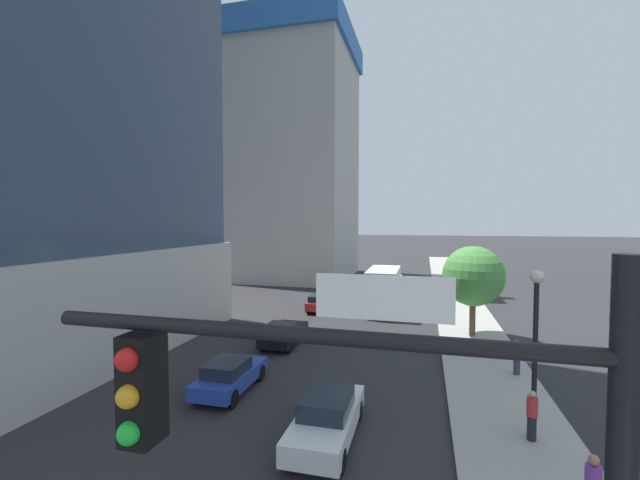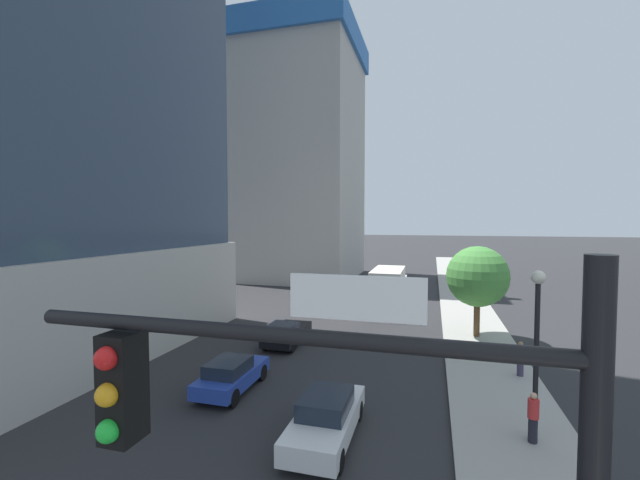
% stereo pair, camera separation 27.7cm
% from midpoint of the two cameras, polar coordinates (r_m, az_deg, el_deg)
% --- Properties ---
extents(sidewalk, '(4.02, 120.00, 0.15)m').
position_cam_midpoint_polar(sidewalk, '(22.28, 23.01, -16.16)').
color(sidewalk, '#9E9B93').
rests_on(sidewalk, ground).
extents(construction_building, '(17.20, 16.82, 38.77)m').
position_cam_midpoint_polar(construction_building, '(52.76, -2.81, 13.17)').
color(construction_building, '#B2AFA8').
rests_on(construction_building, ground).
extents(street_lamp, '(0.44, 0.44, 5.49)m').
position_cam_midpoint_polar(street_lamp, '(15.00, 28.74, -10.88)').
color(street_lamp, black).
rests_on(street_lamp, sidewalk).
extents(street_tree, '(3.68, 3.68, 5.52)m').
position_cam_midpoint_polar(street_tree, '(26.49, 21.60, -4.82)').
color(street_tree, brown).
rests_on(street_tree, sidewalk).
extents(car_black, '(1.78, 4.09, 1.36)m').
position_cam_midpoint_polar(car_black, '(24.12, -4.45, -12.96)').
color(car_black, black).
rests_on(car_black, ground).
extents(car_blue, '(1.72, 4.01, 1.41)m').
position_cam_midpoint_polar(car_blue, '(18.34, -11.94, -18.08)').
color(car_blue, '#233D9E').
rests_on(car_blue, ground).
extents(car_white, '(1.79, 4.68, 1.55)m').
position_cam_midpoint_polar(car_white, '(14.49, 1.46, -23.71)').
color(car_white, silver).
rests_on(car_white, ground).
extents(car_red, '(1.80, 4.28, 1.36)m').
position_cam_midpoint_polar(car_red, '(32.73, 1.18, -8.72)').
color(car_red, red).
rests_on(car_red, ground).
extents(box_truck, '(2.30, 7.95, 3.44)m').
position_cam_midpoint_polar(box_truck, '(32.90, 9.95, -6.63)').
color(box_truck, silver).
rests_on(box_truck, ground).
extents(pedestrian_red_shirt, '(0.34, 0.34, 1.61)m').
position_cam_midpoint_polar(pedestrian_red_shirt, '(15.65, 28.32, -21.13)').
color(pedestrian_red_shirt, black).
rests_on(pedestrian_red_shirt, sidewalk).
extents(pedestrian_blue_shirt, '(0.34, 0.34, 1.57)m').
position_cam_midpoint_polar(pedestrian_blue_shirt, '(21.27, 26.76, -14.69)').
color(pedestrian_blue_shirt, '#38334C').
rests_on(pedestrian_blue_shirt, sidewalk).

